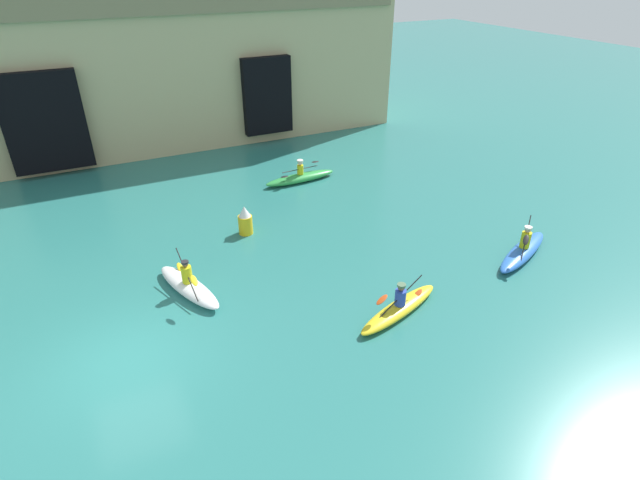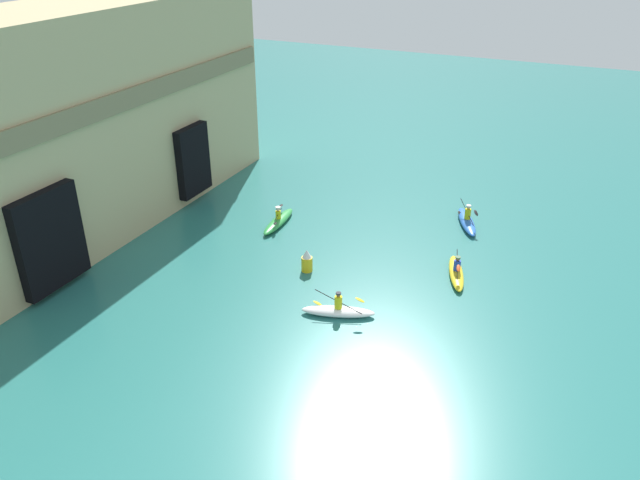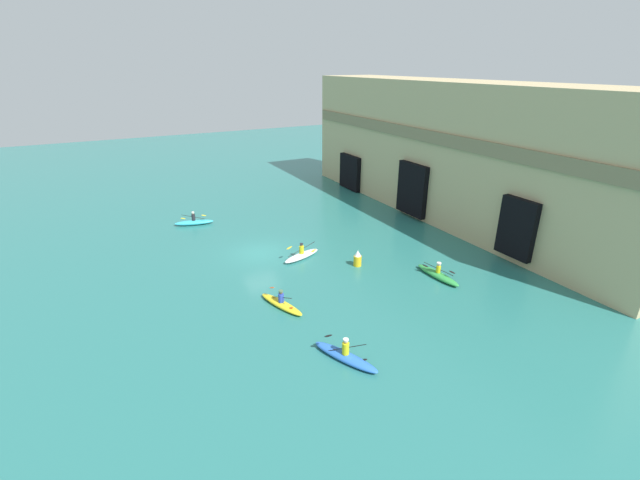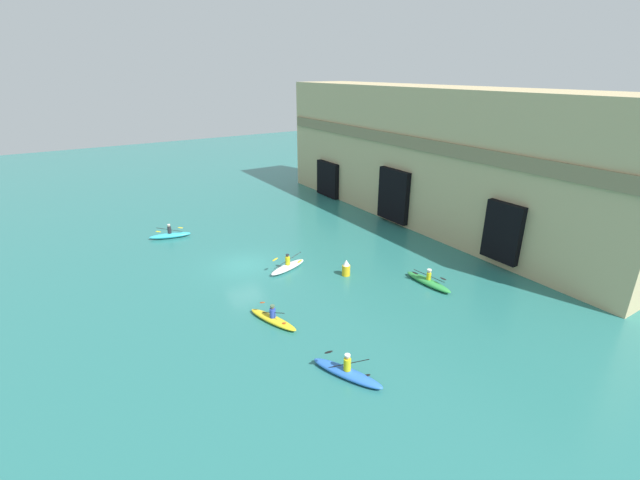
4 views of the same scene
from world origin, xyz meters
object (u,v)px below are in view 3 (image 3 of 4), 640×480
Objects in this scene: kayak_white at (302,255)px; marker_buoy at (358,259)px; kayak_blue at (345,356)px; kayak_cyan at (194,222)px; kayak_green at (438,275)px; kayak_yellow at (281,303)px.

kayak_white is 2.84× the size of marker_buoy.
kayak_blue is at bearing -123.85° from kayak_white.
kayak_cyan is (-10.53, -5.28, 0.00)m from kayak_white.
kayak_cyan is at bearing 98.12° from kayak_white.
kayak_cyan is at bearing -148.67° from marker_buoy.
kayak_yellow is at bearing 78.92° from kayak_green.
kayak_yellow is 7.22m from marker_buoy.
marker_buoy is at bearing -63.59° from kayak_white.
kayak_yellow is 10.52m from kayak_green.
kayak_blue reaches higher than kayak_white.
kayak_blue is 1.10× the size of kayak_white.
kayak_white is at bearing -135.05° from marker_buoy.
marker_buoy is at bearing -59.03° from kayak_blue.
kayak_yellow is at bearing -70.68° from kayak_cyan.
kayak_white is 4.09m from marker_buoy.
kayak_cyan is 0.93× the size of kayak_green.
kayak_cyan reaches higher than kayak_yellow.
kayak_green is at bearing -116.05° from kayak_yellow.
kayak_blue is at bearing 111.20° from kayak_green.
kayak_blue is at bearing -69.93° from kayak_cyan.
kayak_cyan reaches higher than kayak_green.
kayak_green is 5.40m from marker_buoy.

